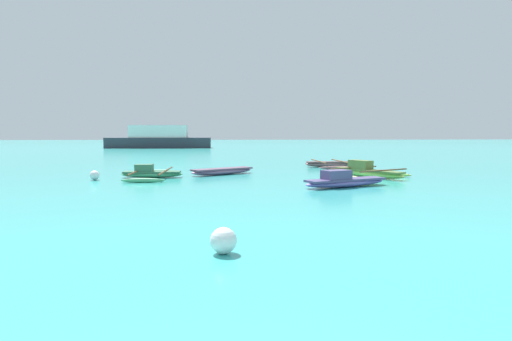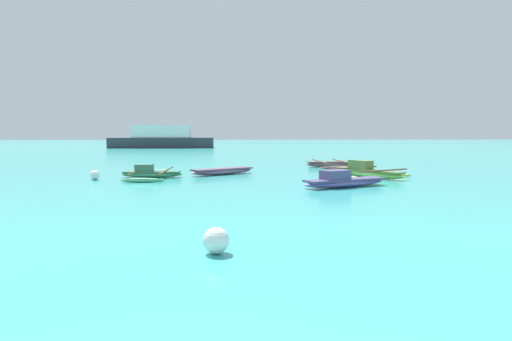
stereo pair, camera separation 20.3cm
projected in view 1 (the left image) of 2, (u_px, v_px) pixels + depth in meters
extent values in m
ellipsoid|color=#97648D|center=(222.00, 171.00, 22.82)|extent=(3.38, 2.69, 0.31)
cube|color=#60445A|center=(222.00, 169.00, 22.81)|extent=(3.13, 2.51, 0.08)
ellipsoid|color=#50A773|center=(152.00, 174.00, 21.28)|extent=(2.85, 0.76, 0.30)
cube|color=#38684C|center=(152.00, 172.00, 21.27)|extent=(2.62, 0.72, 0.08)
cube|color=#38684C|center=(144.00, 168.00, 21.24)|extent=(0.80, 0.63, 0.33)
cylinder|color=brown|center=(166.00, 171.00, 21.30)|extent=(0.11, 4.36, 0.07)
cylinder|color=brown|center=(138.00, 171.00, 21.24)|extent=(0.11, 4.36, 0.07)
ellipsoid|color=#50A773|center=(159.00, 171.00, 23.46)|extent=(1.85, 0.22, 0.20)
ellipsoid|color=#50A773|center=(143.00, 180.00, 19.12)|extent=(1.85, 0.22, 0.20)
ellipsoid|color=#99C255|center=(368.00, 173.00, 21.43)|extent=(2.61, 3.92, 0.37)
cube|color=olive|center=(368.00, 170.00, 21.42)|extent=(2.42, 3.62, 0.08)
cube|color=olive|center=(360.00, 164.00, 21.83)|extent=(1.05, 1.28, 0.41)
cylinder|color=brown|center=(384.00, 170.00, 20.64)|extent=(2.70, 1.58, 0.07)
cylinder|color=brown|center=(354.00, 168.00, 22.19)|extent=(2.70, 1.58, 0.07)
ellipsoid|color=#99C255|center=(390.00, 173.00, 22.28)|extent=(1.41, 2.27, 0.20)
ellipsoid|color=#99C255|center=(345.00, 177.00, 20.60)|extent=(1.41, 2.27, 0.20)
ellipsoid|color=#9B6569|center=(329.00, 164.00, 27.73)|extent=(2.98, 0.78, 0.33)
cube|color=brown|center=(329.00, 162.00, 27.72)|extent=(2.74, 0.75, 0.08)
cylinder|color=brown|center=(340.00, 161.00, 27.79)|extent=(0.23, 3.67, 0.07)
cylinder|color=brown|center=(319.00, 161.00, 27.65)|extent=(0.23, 3.67, 0.07)
ellipsoid|color=#9B6569|center=(322.00, 163.00, 29.56)|extent=(2.21, 0.30, 0.20)
ellipsoid|color=#9B6569|center=(338.00, 168.00, 25.92)|extent=(2.21, 0.30, 0.20)
ellipsoid|color=#7967BA|center=(346.00, 183.00, 17.70)|extent=(3.72, 2.23, 0.32)
cube|color=#4F4573|center=(346.00, 180.00, 17.69)|extent=(3.44, 2.08, 0.08)
cube|color=#4F4573|center=(336.00, 175.00, 17.46)|extent=(1.22, 1.04, 0.35)
sphere|color=white|center=(95.00, 175.00, 20.15)|extent=(0.43, 0.43, 0.43)
sphere|color=white|center=(223.00, 241.00, 7.97)|extent=(0.47, 0.47, 0.47)
cube|color=#2D333D|center=(159.00, 143.00, 60.29)|extent=(13.63, 3.00, 1.36)
cube|color=white|center=(159.00, 131.00, 60.16)|extent=(7.49, 2.55, 1.64)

